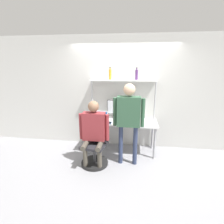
{
  "coord_description": "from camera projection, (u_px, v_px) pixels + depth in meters",
  "views": [
    {
      "loc": [
        0.3,
        -3.5,
        2.05
      ],
      "look_at": [
        -0.16,
        -0.13,
        1.1
      ],
      "focal_mm": 28.0,
      "sensor_mm": 36.0,
      "label": 1
    }
  ],
  "objects": [
    {
      "name": "ground_plane",
      "position": [
        120.0,
        158.0,
        3.94
      ],
      "size": [
        12.0,
        12.0,
        0.0
      ],
      "primitive_type": "plane",
      "color": "gray"
    },
    {
      "name": "wall_back",
      "position": [
        123.0,
        93.0,
        4.26
      ],
      "size": [
        8.0,
        0.06,
        2.7
      ],
      "color": "silver",
      "rests_on": "ground_plane"
    },
    {
      "name": "desk",
      "position": [
        122.0,
        124.0,
        4.1
      ],
      "size": [
        1.62,
        0.67,
        0.75
      ],
      "color": "white",
      "rests_on": "ground_plane"
    },
    {
      "name": "shelf_unit",
      "position": [
        123.0,
        92.0,
        4.1
      ],
      "size": [
        1.54,
        0.23,
        1.69
      ],
      "color": "white",
      "rests_on": "ground_plane"
    },
    {
      "name": "monitor",
      "position": [
        120.0,
        108.0,
        4.17
      ],
      "size": [
        0.63,
        0.2,
        0.46
      ],
      "color": "#333338",
      "rests_on": "desk"
    },
    {
      "name": "laptop",
      "position": [
        101.0,
        119.0,
        4.03
      ],
      "size": [
        0.29,
        0.25,
        0.24
      ],
      "color": "#BCBCC1",
      "rests_on": "desk"
    },
    {
      "name": "cell_phone",
      "position": [
        110.0,
        123.0,
        3.95
      ],
      "size": [
        0.07,
        0.15,
        0.01
      ],
      "color": "#264C8C",
      "rests_on": "desk"
    },
    {
      "name": "office_chair",
      "position": [
        95.0,
        151.0,
        3.65
      ],
      "size": [
        0.56,
        0.56,
        0.92
      ],
      "color": "black",
      "rests_on": "ground_plane"
    },
    {
      "name": "person_seated",
      "position": [
        94.0,
        129.0,
        3.47
      ],
      "size": [
        0.61,
        0.47,
        1.36
      ],
      "color": "#4C473D",
      "rests_on": "ground_plane"
    },
    {
      "name": "person_standing",
      "position": [
        129.0,
        114.0,
        3.43
      ],
      "size": [
        0.62,
        0.23,
        1.69
      ],
      "color": "#2D3856",
      "rests_on": "ground_plane"
    },
    {
      "name": "bottle_amber",
      "position": [
        110.0,
        74.0,
        4.03
      ],
      "size": [
        0.06,
        0.06,
        0.28
      ],
      "color": "gold",
      "rests_on": "shelf_unit"
    },
    {
      "name": "bottle_purple",
      "position": [
        137.0,
        75.0,
        3.95
      ],
      "size": [
        0.06,
        0.06,
        0.28
      ],
      "color": "#593372",
      "rests_on": "shelf_unit"
    }
  ]
}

